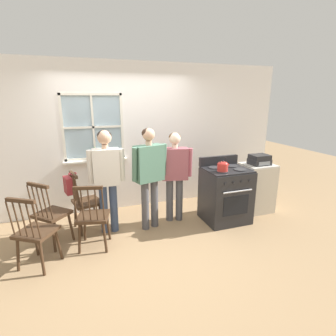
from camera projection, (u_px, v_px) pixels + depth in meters
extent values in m
plane|color=#937551|center=(143.00, 241.00, 3.90)|extent=(16.00, 16.00, 0.00)
cube|color=white|center=(201.00, 134.00, 5.34)|extent=(3.19, 0.06, 2.70)
cube|color=white|center=(97.00, 185.00, 4.88)|extent=(1.05, 0.06, 0.99)
cube|color=white|center=(89.00, 76.00, 4.38)|extent=(1.05, 0.06, 0.55)
cube|color=silver|center=(96.00, 161.00, 4.69)|extent=(1.11, 0.10, 0.03)
cube|color=#9EB7C6|center=(93.00, 127.00, 4.61)|extent=(0.99, 0.01, 1.10)
cube|color=silver|center=(93.00, 127.00, 4.58)|extent=(0.04, 0.02, 1.16)
cube|color=silver|center=(93.00, 127.00, 4.58)|extent=(1.05, 0.02, 0.04)
cube|color=silver|center=(62.00, 128.00, 4.42)|extent=(0.04, 0.03, 1.16)
cube|color=silver|center=(122.00, 126.00, 4.74)|extent=(0.04, 0.03, 1.16)
cube|color=silver|center=(91.00, 94.00, 4.44)|extent=(1.05, 0.03, 0.04)
cube|color=silver|center=(96.00, 158.00, 4.73)|extent=(1.05, 0.03, 0.04)
cube|color=#3D2819|center=(87.00, 202.00, 4.17)|extent=(0.49, 0.50, 0.04)
cylinder|color=#3D2819|center=(101.00, 217.00, 4.18)|extent=(0.08, 0.07, 0.44)
cylinder|color=#3D2819|center=(95.00, 210.00, 4.46)|extent=(0.07, 0.08, 0.44)
cylinder|color=#3D2819|center=(81.00, 223.00, 4.01)|extent=(0.07, 0.08, 0.44)
cylinder|color=#3D2819|center=(75.00, 215.00, 4.29)|extent=(0.08, 0.07, 0.44)
cylinder|color=#3D2819|center=(78.00, 194.00, 3.88)|extent=(0.07, 0.03, 0.47)
cylinder|color=#3D2819|center=(76.00, 192.00, 3.95)|extent=(0.07, 0.03, 0.47)
cylinder|color=#3D2819|center=(75.00, 190.00, 4.02)|extent=(0.07, 0.03, 0.47)
cylinder|color=#3D2819|center=(73.00, 189.00, 4.09)|extent=(0.07, 0.03, 0.47)
cylinder|color=#3D2819|center=(72.00, 187.00, 4.17)|extent=(0.07, 0.03, 0.47)
cube|color=#3D2819|center=(73.00, 175.00, 3.95)|extent=(0.13, 0.38, 0.04)
cube|color=#3D2819|center=(52.00, 214.00, 3.75)|extent=(0.58, 0.58, 0.04)
cylinder|color=#3D2819|center=(71.00, 227.00, 3.88)|extent=(0.09, 0.05, 0.44)
cylinder|color=#3D2819|center=(54.00, 222.00, 4.02)|extent=(0.05, 0.09, 0.44)
cylinder|color=#3D2819|center=(54.00, 237.00, 3.60)|extent=(0.05, 0.09, 0.44)
cylinder|color=#3D2819|center=(36.00, 232.00, 3.74)|extent=(0.09, 0.05, 0.44)
cylinder|color=#3D2819|center=(50.00, 205.00, 3.47)|extent=(0.06, 0.06, 0.47)
cylinder|color=#3D2819|center=(45.00, 204.00, 3.50)|extent=(0.06, 0.06, 0.47)
cylinder|color=#3D2819|center=(40.00, 203.00, 3.54)|extent=(0.06, 0.06, 0.47)
cylinder|color=#3D2819|center=(35.00, 202.00, 3.58)|extent=(0.06, 0.06, 0.47)
cylinder|color=#3D2819|center=(31.00, 201.00, 3.61)|extent=(0.06, 0.06, 0.47)
cube|color=#3D2819|center=(38.00, 185.00, 3.47)|extent=(0.30, 0.29, 0.04)
cube|color=#3D2819|center=(93.00, 217.00, 3.66)|extent=(0.51, 0.49, 0.04)
cylinder|color=#3D2819|center=(108.00, 226.00, 3.90)|extent=(0.08, 0.07, 0.44)
cylinder|color=#3D2819|center=(85.00, 227.00, 3.87)|extent=(0.07, 0.08, 0.44)
cylinder|color=#3D2819|center=(105.00, 237.00, 3.59)|extent=(0.07, 0.08, 0.44)
cylinder|color=#3D2819|center=(80.00, 239.00, 3.56)|extent=(0.08, 0.07, 0.44)
cylinder|color=#3D2819|center=(103.00, 206.00, 3.45)|extent=(0.03, 0.07, 0.47)
cylinder|color=#3D2819|center=(96.00, 206.00, 3.45)|extent=(0.03, 0.07, 0.47)
cylinder|color=#3D2819|center=(89.00, 206.00, 3.44)|extent=(0.03, 0.07, 0.47)
cylinder|color=#3D2819|center=(82.00, 206.00, 3.43)|extent=(0.03, 0.07, 0.47)
cylinder|color=#3D2819|center=(75.00, 206.00, 3.43)|extent=(0.03, 0.07, 0.47)
cube|color=#3D2819|center=(88.00, 188.00, 3.37)|extent=(0.38, 0.14, 0.04)
cube|color=#3D2819|center=(37.00, 232.00, 3.25)|extent=(0.57, 0.56, 0.04)
cylinder|color=#3D2819|center=(59.00, 244.00, 3.42)|extent=(0.09, 0.06, 0.44)
cylinder|color=#3D2819|center=(36.00, 241.00, 3.50)|extent=(0.06, 0.09, 0.44)
cylinder|color=#3D2819|center=(42.00, 258.00, 3.12)|extent=(0.06, 0.09, 0.44)
cylinder|color=#3D2819|center=(18.00, 255.00, 3.20)|extent=(0.09, 0.06, 0.44)
cylinder|color=#3D2819|center=(37.00, 222.00, 2.99)|extent=(0.05, 0.07, 0.47)
cylinder|color=#3D2819|center=(30.00, 222.00, 3.01)|extent=(0.05, 0.07, 0.47)
cylinder|color=#3D2819|center=(24.00, 221.00, 3.03)|extent=(0.05, 0.07, 0.47)
cylinder|color=#3D2819|center=(17.00, 220.00, 3.05)|extent=(0.05, 0.07, 0.47)
cylinder|color=#3D2819|center=(10.00, 219.00, 3.07)|extent=(0.05, 0.07, 0.47)
cube|color=#3D2819|center=(20.00, 201.00, 2.96)|extent=(0.34, 0.24, 0.04)
cylinder|color=#384766|center=(104.00, 209.00, 4.08)|extent=(0.12, 0.12, 0.79)
cylinder|color=#384766|center=(114.00, 208.00, 4.12)|extent=(0.12, 0.12, 0.79)
cube|color=white|center=(106.00, 167.00, 3.93)|extent=(0.40, 0.23, 0.55)
cylinder|color=white|center=(90.00, 167.00, 3.84)|extent=(0.08, 0.12, 0.51)
cylinder|color=white|center=(122.00, 165.00, 3.96)|extent=(0.08, 0.12, 0.51)
cylinder|color=tan|center=(105.00, 147.00, 3.85)|extent=(0.10, 0.10, 0.07)
sphere|color=tan|center=(104.00, 137.00, 3.81)|extent=(0.21, 0.21, 0.21)
ellipsoid|color=black|center=(104.00, 136.00, 3.82)|extent=(0.21, 0.21, 0.17)
cylinder|color=#4C4C51|center=(145.00, 206.00, 4.18)|extent=(0.12, 0.12, 0.81)
cylinder|color=#4C4C51|center=(154.00, 203.00, 4.28)|extent=(0.12, 0.12, 0.81)
cube|color=#4C7560|center=(149.00, 163.00, 4.05)|extent=(0.49, 0.32, 0.57)
cylinder|color=#4C7560|center=(135.00, 165.00, 3.88)|extent=(0.10, 0.13, 0.53)
cylinder|color=#4C7560|center=(164.00, 160.00, 4.17)|extent=(0.10, 0.13, 0.53)
cylinder|color=tan|center=(149.00, 143.00, 3.97)|extent=(0.10, 0.10, 0.07)
sphere|color=tan|center=(149.00, 134.00, 3.93)|extent=(0.19, 0.19, 0.19)
ellipsoid|color=#332319|center=(148.00, 133.00, 3.94)|extent=(0.19, 0.19, 0.16)
cylinder|color=#4C4C51|center=(170.00, 200.00, 4.49)|extent=(0.12, 0.12, 0.75)
cylinder|color=#4C4C51|center=(179.00, 199.00, 4.51)|extent=(0.12, 0.12, 0.75)
cube|color=#934C56|center=(175.00, 164.00, 4.34)|extent=(0.47, 0.30, 0.53)
cylinder|color=#934C56|center=(160.00, 163.00, 4.28)|extent=(0.10, 0.12, 0.49)
cylinder|color=#934C56|center=(190.00, 162.00, 4.34)|extent=(0.10, 0.12, 0.49)
cylinder|color=beige|center=(175.00, 146.00, 4.26)|extent=(0.10, 0.10, 0.06)
sphere|color=beige|center=(175.00, 138.00, 4.23)|extent=(0.19, 0.19, 0.19)
ellipsoid|color=brown|center=(175.00, 137.00, 4.24)|extent=(0.19, 0.19, 0.15)
cube|color=#232326|center=(225.00, 196.00, 4.48)|extent=(0.74, 0.64, 0.90)
cube|color=black|center=(227.00, 170.00, 4.36)|extent=(0.72, 0.61, 0.02)
cylinder|color=#2D2D30|center=(222.00, 172.00, 4.18)|extent=(0.20, 0.20, 0.02)
cylinder|color=#2D2D30|center=(240.00, 170.00, 4.29)|extent=(0.20, 0.20, 0.02)
cylinder|color=#2D2D30|center=(214.00, 168.00, 4.42)|extent=(0.20, 0.20, 0.02)
cylinder|color=#2D2D30|center=(232.00, 166.00, 4.52)|extent=(0.20, 0.20, 0.02)
cube|color=#232326|center=(218.00, 160.00, 4.60)|extent=(0.74, 0.06, 0.16)
cube|color=black|center=(236.00, 206.00, 4.20)|extent=(0.46, 0.01, 0.32)
cylinder|color=silver|center=(238.00, 191.00, 4.11)|extent=(0.52, 0.02, 0.02)
cylinder|color=#232326|center=(226.00, 184.00, 4.02)|extent=(0.04, 0.02, 0.04)
cylinder|color=#232326|center=(234.00, 183.00, 4.06)|extent=(0.04, 0.02, 0.04)
cylinder|color=#232326|center=(242.00, 182.00, 4.11)|extent=(0.04, 0.02, 0.04)
cylinder|color=#232326|center=(250.00, 181.00, 4.16)|extent=(0.04, 0.02, 0.04)
cylinder|color=red|center=(223.00, 167.00, 4.16)|extent=(0.17, 0.17, 0.12)
ellipsoid|color=red|center=(223.00, 164.00, 4.15)|extent=(0.16, 0.16, 0.07)
sphere|color=black|center=(223.00, 161.00, 4.14)|extent=(0.03, 0.03, 0.03)
cylinder|color=red|center=(227.00, 166.00, 4.19)|extent=(0.08, 0.03, 0.07)
torus|color=black|center=(223.00, 160.00, 4.13)|extent=(0.12, 0.01, 0.12)
cylinder|color=#935B3D|center=(95.00, 158.00, 4.65)|extent=(0.16, 0.16, 0.08)
cylinder|color=#33261C|center=(94.00, 156.00, 4.65)|extent=(0.14, 0.14, 0.01)
cone|color=#388447|center=(95.00, 151.00, 4.64)|extent=(0.06, 0.04, 0.17)
cone|color=#388447|center=(94.00, 153.00, 4.66)|extent=(0.04, 0.05, 0.08)
cone|color=#388447|center=(93.00, 151.00, 4.63)|extent=(0.07, 0.06, 0.16)
cone|color=#388447|center=(93.00, 152.00, 4.61)|extent=(0.05, 0.04, 0.14)
cone|color=#388447|center=(94.00, 154.00, 4.61)|extent=(0.04, 0.05, 0.08)
cone|color=#388447|center=(95.00, 151.00, 4.61)|extent=(0.08, 0.07, 0.18)
cube|color=maroon|center=(68.00, 185.00, 3.95)|extent=(0.14, 0.24, 0.26)
torus|color=maroon|center=(72.00, 174.00, 3.95)|extent=(0.15, 0.15, 0.01)
cube|color=beige|center=(256.00, 188.00, 4.88)|extent=(0.55, 0.50, 0.87)
cube|color=beige|center=(258.00, 165.00, 4.77)|extent=(0.55, 0.50, 0.03)
cube|color=#232326|center=(259.00, 162.00, 4.73)|extent=(0.34, 0.28, 0.10)
cube|color=#232326|center=(260.00, 157.00, 4.71)|extent=(0.32, 0.27, 0.08)
cube|color=gray|center=(265.00, 164.00, 4.60)|extent=(0.24, 0.01, 0.06)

